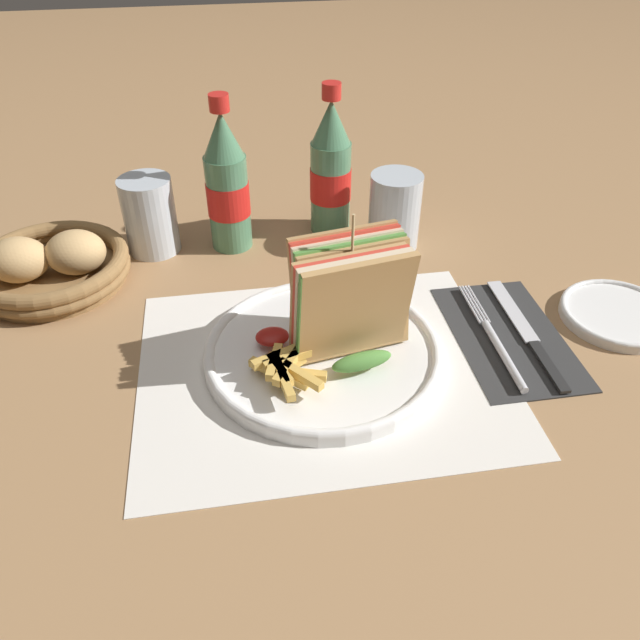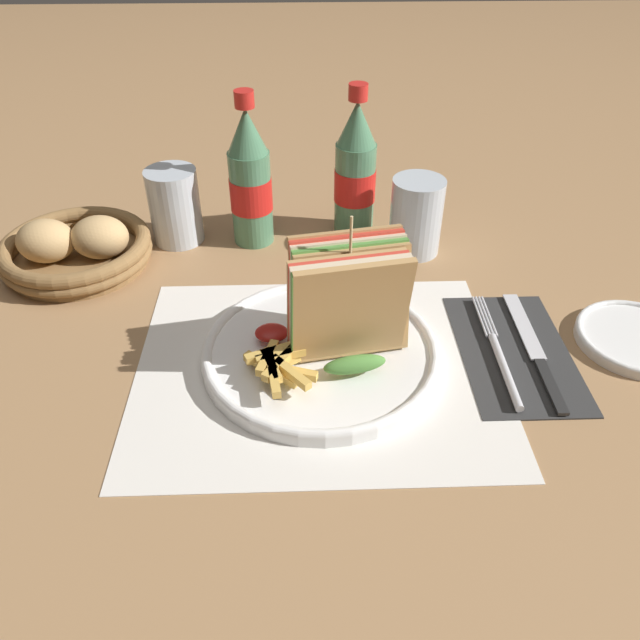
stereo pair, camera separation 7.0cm
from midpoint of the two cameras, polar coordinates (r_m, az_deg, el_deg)
ground_plane at (r=0.69m, az=1.99°, el=-4.93°), size 4.00×4.00×0.00m
placemat at (r=0.70m, az=2.75°, el=-4.48°), size 0.40×0.33×0.00m
plate_main at (r=0.70m, az=2.91°, el=-3.03°), size 0.27×0.27×0.02m
club_sandwich at (r=0.66m, az=5.69°, el=1.51°), size 0.13×0.11×0.16m
fries_pile at (r=0.65m, az=-0.78°, el=-4.21°), size 0.08×0.08×0.02m
ketchup_blob at (r=0.70m, az=-1.62°, el=-1.28°), size 0.04×0.03×0.01m
napkin at (r=0.76m, az=19.88°, el=-2.79°), size 0.12×0.21×0.00m
fork at (r=0.74m, az=18.83°, el=-3.43°), size 0.02×0.20×0.01m
knife at (r=0.76m, az=21.52°, el=-2.62°), size 0.02×0.21×0.00m
coke_bottle_near at (r=0.89m, az=-4.12°, el=12.50°), size 0.06×0.06×0.22m
coke_bottle_far at (r=0.91m, az=5.50°, el=13.22°), size 0.06×0.06×0.22m
glass_near at (r=0.89m, az=10.99°, el=8.83°), size 0.07×0.07×0.11m
glass_far at (r=0.92m, az=-10.95°, el=9.71°), size 0.07×0.07×0.11m
bread_basket at (r=0.91m, az=-19.39°, el=6.13°), size 0.20×0.20×0.07m
side_saucer at (r=0.83m, az=29.19°, el=-1.52°), size 0.14×0.14×0.01m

